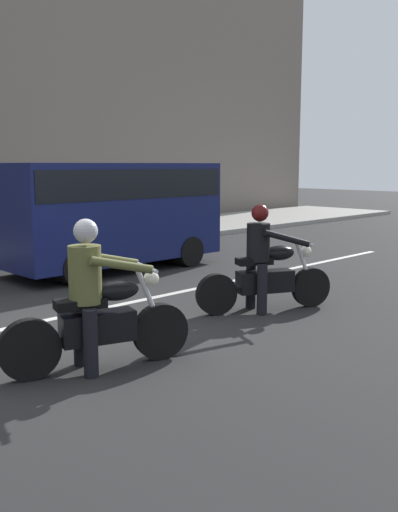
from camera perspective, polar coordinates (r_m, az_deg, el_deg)
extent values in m
plane|color=#272727|center=(7.45, -13.80, -8.03)|extent=(80.00, 80.00, 0.00)
cube|color=silver|center=(8.42, -14.24, -6.02)|extent=(18.00, 0.14, 0.01)
cylinder|color=black|center=(6.49, -3.84, -7.43)|extent=(0.64, 0.31, 0.63)
cylinder|color=black|center=(6.10, -16.39, -8.85)|extent=(0.64, 0.31, 0.63)
cylinder|color=silver|center=(6.35, -4.87, -4.31)|extent=(0.37, 0.17, 0.81)
cube|color=black|center=(6.22, -9.95, -6.93)|extent=(0.83, 0.51, 0.32)
ellipsoid|color=black|center=(6.19, -8.09, -3.38)|extent=(0.53, 0.38, 0.22)
cube|color=black|center=(6.10, -11.64, -4.62)|extent=(0.57, 0.39, 0.10)
cylinder|color=silver|center=(6.25, -5.43, -1.03)|extent=(0.26, 0.68, 0.04)
sphere|color=silver|center=(6.30, -4.73, -2.22)|extent=(0.17, 0.17, 0.17)
cylinder|color=silver|center=(6.33, -12.97, -7.88)|extent=(0.69, 0.28, 0.07)
cylinder|color=black|center=(6.03, -10.65, -8.48)|extent=(0.19, 0.19, 0.71)
cylinder|color=black|center=(6.40, -11.66, -7.47)|extent=(0.19, 0.19, 0.71)
cylinder|color=brown|center=(6.05, -11.18, -1.80)|extent=(0.43, 0.43, 0.60)
cylinder|color=brown|center=(5.92, -7.60, -0.90)|extent=(0.67, 0.29, 0.24)
cylinder|color=brown|center=(6.33, -8.91, -0.28)|extent=(0.67, 0.29, 0.24)
sphere|color=tan|center=(6.00, -11.12, 2.16)|extent=(0.20, 0.20, 0.20)
sphere|color=#B7B7BC|center=(5.99, -11.13, 2.45)|extent=(0.25, 0.25, 0.25)
cylinder|color=black|center=(8.97, 10.97, -3.04)|extent=(0.59, 0.37, 0.60)
cylinder|color=black|center=(8.33, 1.73, -3.80)|extent=(0.59, 0.37, 0.60)
cylinder|color=silver|center=(8.84, 10.36, -0.89)|extent=(0.34, 0.20, 0.76)
cube|color=black|center=(8.59, 6.54, -2.50)|extent=(0.88, 0.62, 0.32)
ellipsoid|color=black|center=(8.61, 7.91, 0.29)|extent=(0.54, 0.43, 0.22)
cube|color=black|center=(8.46, 5.47, -0.51)|extent=(0.57, 0.44, 0.10)
cylinder|color=silver|center=(8.76, 10.08, 1.33)|extent=(0.34, 0.65, 0.04)
sphere|color=silver|center=(8.82, 10.51, 0.45)|extent=(0.17, 0.17, 0.17)
cylinder|color=silver|center=(8.64, 4.27, -3.22)|extent=(0.66, 0.37, 0.07)
cylinder|color=black|center=(8.37, 6.24, -3.32)|extent=(0.20, 0.20, 0.74)
cylinder|color=black|center=(8.73, 5.14, -2.79)|extent=(0.20, 0.20, 0.74)
cylinder|color=black|center=(8.44, 5.87, 1.36)|extent=(0.45, 0.45, 0.55)
cylinder|color=black|center=(8.39, 8.70, 1.72)|extent=(0.70, 0.40, 0.29)
cylinder|color=black|center=(8.78, 7.38, 2.07)|extent=(0.70, 0.40, 0.29)
sphere|color=tan|center=(8.41, 6.04, 4.05)|extent=(0.20, 0.20, 0.20)
sphere|color=#510F0F|center=(8.40, 6.04, 4.25)|extent=(0.25, 0.25, 0.25)
cube|color=#11194C|center=(11.92, -8.77, 4.40)|extent=(4.53, 1.90, 1.94)
cube|color=black|center=(11.89, -8.83, 7.13)|extent=(4.39, 1.93, 0.56)
cylinder|color=black|center=(12.89, -3.63, 0.86)|extent=(0.64, 1.96, 0.64)
cylinder|color=black|center=(11.27, -14.43, -0.60)|extent=(0.64, 1.96, 0.64)
cylinder|color=black|center=(15.67, -18.80, 2.78)|extent=(0.14, 0.14, 0.86)
cylinder|color=black|center=(15.76, -18.15, 2.84)|extent=(0.14, 0.14, 0.86)
cylinder|color=black|center=(15.65, -18.61, 5.48)|extent=(0.34, 0.34, 0.60)
sphere|color=tan|center=(15.64, -18.68, 6.96)|extent=(0.21, 0.21, 0.21)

